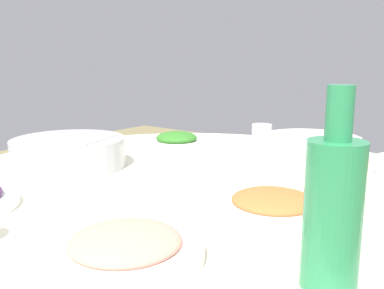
# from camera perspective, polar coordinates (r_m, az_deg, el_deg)

# --- Properties ---
(round_dining_table) EXTENTS (1.24, 1.24, 0.75)m
(round_dining_table) POSITION_cam_1_polar(r_m,az_deg,el_deg) (1.06, -0.25, -10.40)
(round_dining_table) COLOR #99999E
(round_dining_table) RESTS_ON ground
(rice_bowl) EXTENTS (0.29, 0.29, 0.08)m
(rice_bowl) POSITION_cam_1_polar(r_m,az_deg,el_deg) (1.16, -16.23, -0.99)
(rice_bowl) COLOR #B2B5BA
(rice_bowl) RESTS_ON round_dining_table
(soup_bowl) EXTENTS (0.27, 0.27, 0.07)m
(soup_bowl) POSITION_cam_1_polar(r_m,az_deg,el_deg) (1.24, 15.65, -0.57)
(soup_bowl) COLOR white
(soup_bowl) RESTS_ON round_dining_table
(dish_tofu_braise) EXTENTS (0.22, 0.22, 0.04)m
(dish_tofu_braise) POSITION_cam_1_polar(r_m,az_deg,el_deg) (0.80, 10.86, -8.05)
(dish_tofu_braise) COLOR white
(dish_tofu_braise) RESTS_ON round_dining_table
(dish_shrimp) EXTENTS (0.23, 0.23, 0.04)m
(dish_shrimp) POSITION_cam_1_polar(r_m,az_deg,el_deg) (0.63, -8.94, -13.52)
(dish_shrimp) COLOR white
(dish_shrimp) RESTS_ON round_dining_table
(dish_greens) EXTENTS (0.20, 0.20, 0.05)m
(dish_greens) POSITION_cam_1_polar(r_m,az_deg,el_deg) (1.37, -2.09, 0.49)
(dish_greens) COLOR white
(dish_greens) RESTS_ON round_dining_table
(green_bottle) EXTENTS (0.07, 0.07, 0.25)m
(green_bottle) POSITION_cam_1_polar(r_m,az_deg,el_deg) (0.55, 18.44, -8.30)
(green_bottle) COLOR #2B8A52
(green_bottle) RESTS_ON round_dining_table
(tea_cup_far) EXTENTS (0.07, 0.07, 0.05)m
(tea_cup_far) POSITION_cam_1_polar(r_m,az_deg,el_deg) (1.54, 9.37, 1.78)
(tea_cup_far) COLOR white
(tea_cup_far) RESTS_ON round_dining_table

